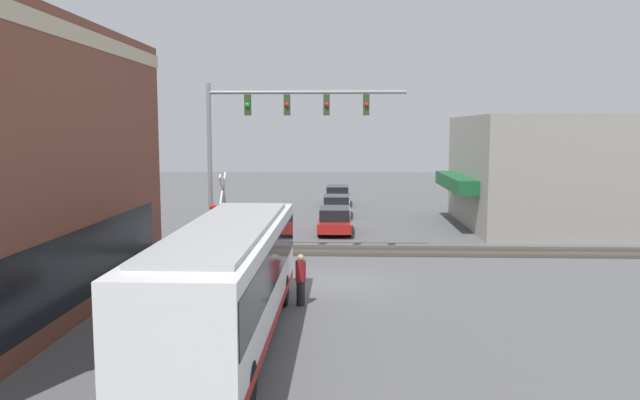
{
  "coord_description": "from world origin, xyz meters",
  "views": [
    {
      "loc": [
        -23.06,
        -0.34,
        5.75
      ],
      "look_at": [
        5.06,
        0.78,
        2.53
      ],
      "focal_mm": 35.0,
      "sensor_mm": 36.0,
      "label": 1
    }
  ],
  "objects_px": {
    "parked_car_red": "(335,221)",
    "pedestrian_near_bus": "(301,279)",
    "parked_car_white": "(337,206)",
    "parked_car_grey": "(338,196)",
    "crossing_signal": "(223,207)",
    "city_bus": "(227,278)"
  },
  "relations": [
    {
      "from": "crossing_signal",
      "to": "parked_car_white",
      "type": "relative_size",
      "value": 0.9
    },
    {
      "from": "parked_car_red",
      "to": "parked_car_white",
      "type": "height_order",
      "value": "parked_car_red"
    },
    {
      "from": "parked_car_grey",
      "to": "pedestrian_near_bus",
      "type": "distance_m",
      "value": 27.28
    },
    {
      "from": "parked_car_red",
      "to": "crossing_signal",
      "type": "bearing_deg",
      "value": 145.54
    },
    {
      "from": "parked_car_white",
      "to": "parked_car_grey",
      "type": "distance_m",
      "value": 6.23
    },
    {
      "from": "parked_car_grey",
      "to": "pedestrian_near_bus",
      "type": "bearing_deg",
      "value": 178.14
    },
    {
      "from": "city_bus",
      "to": "parked_car_white",
      "type": "height_order",
      "value": "city_bus"
    },
    {
      "from": "parked_car_red",
      "to": "parked_car_white",
      "type": "relative_size",
      "value": 1.06
    },
    {
      "from": "city_bus",
      "to": "crossing_signal",
      "type": "distance_m",
      "value": 11.15
    },
    {
      "from": "city_bus",
      "to": "pedestrian_near_bus",
      "type": "xyz_separation_m",
      "value": [
        3.6,
        -1.72,
        -0.91
      ]
    },
    {
      "from": "parked_car_red",
      "to": "pedestrian_near_bus",
      "type": "relative_size",
      "value": 2.62
    },
    {
      "from": "city_bus",
      "to": "parked_car_red",
      "type": "height_order",
      "value": "city_bus"
    },
    {
      "from": "parked_car_red",
      "to": "city_bus",
      "type": "bearing_deg",
      "value": 171.76
    },
    {
      "from": "city_bus",
      "to": "pedestrian_near_bus",
      "type": "bearing_deg",
      "value": -25.46
    },
    {
      "from": "parked_car_white",
      "to": "pedestrian_near_bus",
      "type": "relative_size",
      "value": 2.47
    },
    {
      "from": "crossing_signal",
      "to": "parked_car_red",
      "type": "relative_size",
      "value": 0.85
    },
    {
      "from": "parked_car_red",
      "to": "parked_car_grey",
      "type": "relative_size",
      "value": 0.93
    },
    {
      "from": "city_bus",
      "to": "parked_car_white",
      "type": "relative_size",
      "value": 2.75
    },
    {
      "from": "parked_car_red",
      "to": "pedestrian_near_bus",
      "type": "height_order",
      "value": "pedestrian_near_bus"
    },
    {
      "from": "pedestrian_near_bus",
      "to": "parked_car_red",
      "type": "bearing_deg",
      "value": -3.53
    },
    {
      "from": "parked_car_grey",
      "to": "crossing_signal",
      "type": "bearing_deg",
      "value": 166.39
    },
    {
      "from": "crossing_signal",
      "to": "pedestrian_near_bus",
      "type": "bearing_deg",
      "value": -151.62
    }
  ]
}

